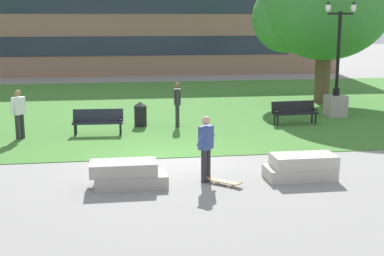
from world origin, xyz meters
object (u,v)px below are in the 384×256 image
(person_skateboarder, at_px, (206,145))
(park_bench_far_left, at_px, (294,111))
(person_bystander_near_lawn, at_px, (177,102))
(lamp_post_center, at_px, (336,93))
(concrete_block_left, at_px, (301,167))
(park_bench_near_left, at_px, (98,120))
(person_bystander_far_lawn, at_px, (19,111))
(skateboard, at_px, (223,181))
(concrete_block_center, at_px, (128,174))
(trash_bin, at_px, (140,114))

(person_skateboarder, height_order, park_bench_far_left, person_skateboarder)
(person_bystander_near_lawn, bearing_deg, person_skateboarder, -91.23)
(lamp_post_center, height_order, person_bystander_near_lawn, lamp_post_center)
(concrete_block_left, xyz_separation_m, park_bench_near_left, (-5.37, 6.28, 0.23))
(person_bystander_far_lawn, bearing_deg, skateboard, -46.27)
(person_skateboarder, bearing_deg, person_bystander_far_lawn, 133.38)
(concrete_block_left, distance_m, park_bench_far_left, 7.45)
(park_bench_near_left, distance_m, person_bystander_far_lawn, 2.73)
(park_bench_far_left, relative_size, person_bystander_far_lawn, 1.07)
(person_bystander_far_lawn, bearing_deg, concrete_block_center, -59.32)
(lamp_post_center, bearing_deg, trash_bin, -173.73)
(person_skateboarder, height_order, skateboard, person_skateboarder)
(park_bench_near_left, bearing_deg, person_skateboarder, -65.26)
(concrete_block_left, height_order, person_bystander_near_lawn, person_bystander_near_lawn)
(concrete_block_left, distance_m, park_bench_near_left, 8.27)
(lamp_post_center, bearing_deg, skateboard, -127.63)
(lamp_post_center, bearing_deg, person_skateboarder, -130.34)
(concrete_block_left, xyz_separation_m, lamp_post_center, (4.60, 8.49, 0.70))
(trash_bin, distance_m, person_bystander_far_lawn, 4.59)
(park_bench_near_left, xyz_separation_m, park_bench_far_left, (7.64, 0.80, 0.00))
(concrete_block_center, height_order, person_bystander_far_lawn, person_bystander_far_lawn)
(concrete_block_center, distance_m, concrete_block_left, 4.52)
(person_skateboarder, height_order, trash_bin, person_skateboarder)
(skateboard, bearing_deg, person_bystander_far_lawn, 133.73)
(skateboard, relative_size, trash_bin, 0.92)
(concrete_block_center, height_order, person_skateboarder, person_skateboarder)
(park_bench_far_left, height_order, person_bystander_far_lawn, person_bystander_far_lawn)
(concrete_block_left, relative_size, person_bystander_far_lawn, 1.07)
(skateboard, relative_size, person_bystander_far_lawn, 0.51)
(park_bench_near_left, relative_size, person_bystander_near_lawn, 1.07)
(skateboard, height_order, park_bench_far_left, park_bench_far_left)
(trash_bin, bearing_deg, skateboard, -78.09)
(lamp_post_center, height_order, person_bystander_far_lawn, lamp_post_center)
(person_bystander_near_lawn, height_order, person_bystander_far_lawn, same)
(park_bench_far_left, height_order, lamp_post_center, lamp_post_center)
(trash_bin, height_order, person_bystander_far_lawn, person_bystander_far_lawn)
(park_bench_far_left, bearing_deg, park_bench_near_left, -173.99)
(person_skateboarder, bearing_deg, person_bystander_near_lawn, 88.77)
(skateboard, distance_m, park_bench_far_left, 8.56)
(person_skateboarder, xyz_separation_m, park_bench_near_left, (-2.85, 6.18, -0.43))
(concrete_block_left, xyz_separation_m, park_bench_far_left, (2.27, 7.09, 0.23))
(concrete_block_left, xyz_separation_m, person_bystander_far_lawn, (-8.04, 5.94, 0.68))
(concrete_block_left, height_order, person_bystander_far_lawn, person_bystander_far_lawn)
(concrete_block_left, bearing_deg, park_bench_far_left, 72.22)
(concrete_block_center, relative_size, park_bench_far_left, 1.04)
(concrete_block_center, xyz_separation_m, park_bench_far_left, (6.79, 7.08, 0.23))
(lamp_post_center, distance_m, trash_bin, 8.44)
(concrete_block_center, xyz_separation_m, person_bystander_far_lawn, (-3.52, 5.93, 0.68))
(concrete_block_center, bearing_deg, person_skateboarder, 2.71)
(person_bystander_near_lawn, bearing_deg, concrete_block_left, -71.95)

